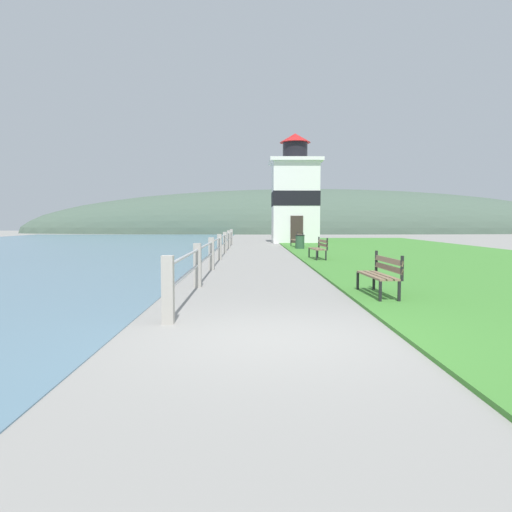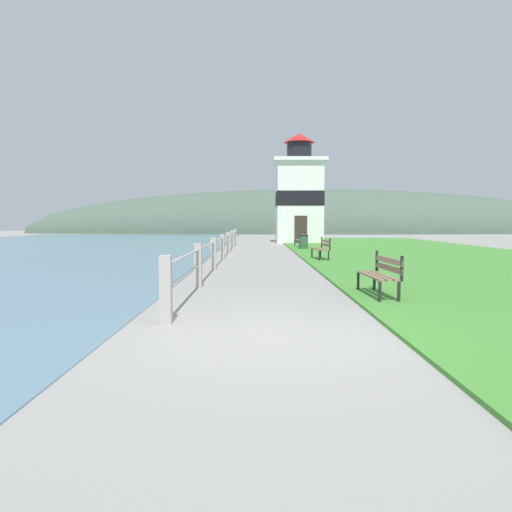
% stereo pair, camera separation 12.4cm
% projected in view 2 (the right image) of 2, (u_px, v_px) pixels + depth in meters
% --- Properties ---
extents(ground_plane, '(160.00, 160.00, 0.00)m').
position_uv_depth(ground_plane, '(270.00, 339.00, 6.80)').
color(ground_plane, gray).
extents(grass_verge, '(12.00, 47.65, 0.06)m').
position_uv_depth(grass_verge, '(428.00, 256.00, 22.68)').
color(grass_verge, '#428433').
rests_on(grass_verge, ground_plane).
extents(seawall_railing, '(0.18, 26.18, 1.07)m').
position_uv_depth(seawall_railing, '(220.00, 245.00, 20.72)').
color(seawall_railing, '#A8A399').
rests_on(seawall_railing, ground_plane).
extents(park_bench_near, '(0.55, 1.75, 0.94)m').
position_uv_depth(park_bench_near, '(379.00, 272.00, 10.39)').
color(park_bench_near, '#846B51').
rests_on(park_bench_near, ground_plane).
extents(park_bench_midway, '(0.58, 1.72, 0.94)m').
position_uv_depth(park_bench_midway, '(320.00, 247.00, 20.44)').
color(park_bench_midway, '#846B51').
rests_on(park_bench_midway, ground_plane).
extents(park_bench_far, '(0.61, 1.90, 0.94)m').
position_uv_depth(park_bench_far, '(299.00, 239.00, 30.19)').
color(park_bench_far, '#846B51').
rests_on(park_bench_far, ground_plane).
extents(lighthouse, '(3.82, 3.82, 8.07)m').
position_uv_depth(lighthouse, '(297.00, 196.00, 36.99)').
color(lighthouse, white).
rests_on(lighthouse, ground_plane).
extents(trash_bin, '(0.54, 0.54, 0.84)m').
position_uv_depth(trash_bin, '(301.00, 242.00, 28.13)').
color(trash_bin, '#2D5138').
rests_on(trash_bin, ground_plane).
extents(distant_hillside, '(80.00, 16.00, 12.00)m').
position_uv_depth(distant_hillside, '(313.00, 233.00, 68.46)').
color(distant_hillside, '#475B4C').
rests_on(distant_hillside, ground_plane).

